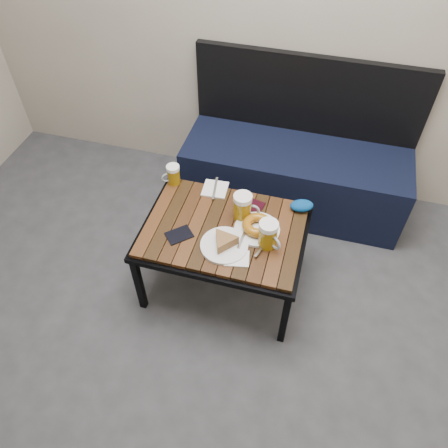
% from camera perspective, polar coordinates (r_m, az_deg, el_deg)
% --- Properties ---
extents(room_shell, '(4.00, 4.00, 4.00)m').
position_cam_1_polar(room_shell, '(1.06, -1.93, 26.46)').
color(room_shell, gray).
rests_on(room_shell, ground).
extents(bench, '(1.40, 0.50, 0.95)m').
position_cam_1_polar(bench, '(2.89, 9.20, 6.96)').
color(bench, black).
rests_on(bench, ground).
extents(cafe_table, '(0.84, 0.62, 0.47)m').
position_cam_1_polar(cafe_table, '(2.26, 0.00, -1.23)').
color(cafe_table, black).
rests_on(cafe_table, ground).
extents(beer_mug_left, '(0.11, 0.10, 0.12)m').
position_cam_1_polar(beer_mug_left, '(2.44, -6.66, 6.43)').
color(beer_mug_left, '#8C660B').
rests_on(beer_mug_left, cafe_table).
extents(beer_mug_centre, '(0.14, 0.10, 0.15)m').
position_cam_1_polar(beer_mug_centre, '(2.22, 2.51, 2.26)').
color(beer_mug_centre, '#8C660B').
rests_on(beer_mug_centre, cafe_table).
extents(beer_mug_right, '(0.14, 0.13, 0.15)m').
position_cam_1_polar(beer_mug_right, '(2.11, 5.80, -1.39)').
color(beer_mug_right, '#8C660B').
rests_on(beer_mug_right, cafe_table).
extents(plate_pie, '(0.24, 0.24, 0.07)m').
position_cam_1_polar(plate_pie, '(2.13, 0.02, -2.49)').
color(plate_pie, white).
rests_on(plate_pie, cafe_table).
extents(plate_bagel, '(0.23, 0.30, 0.06)m').
position_cam_1_polar(plate_bagel, '(2.20, 4.36, -0.38)').
color(plate_bagel, white).
rests_on(plate_bagel, cafe_table).
extents(napkin_left, '(0.14, 0.18, 0.01)m').
position_cam_1_polar(napkin_left, '(2.42, -1.17, 4.61)').
color(napkin_left, white).
rests_on(napkin_left, cafe_table).
extents(napkin_right, '(0.13, 0.12, 0.01)m').
position_cam_1_polar(napkin_right, '(2.10, 1.70, -4.51)').
color(napkin_right, white).
rests_on(napkin_right, cafe_table).
extents(passport_navy, '(0.15, 0.15, 0.01)m').
position_cam_1_polar(passport_navy, '(2.20, -5.87, -1.42)').
color(passport_navy, black).
rests_on(passport_navy, cafe_table).
extents(passport_burgundy, '(0.13, 0.16, 0.01)m').
position_cam_1_polar(passport_burgundy, '(2.32, 3.67, 2.01)').
color(passport_burgundy, black).
rests_on(passport_burgundy, cafe_table).
extents(knit_pouch, '(0.14, 0.12, 0.05)m').
position_cam_1_polar(knit_pouch, '(2.33, 10.12, 2.38)').
color(knit_pouch, '#051788').
rests_on(knit_pouch, cafe_table).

